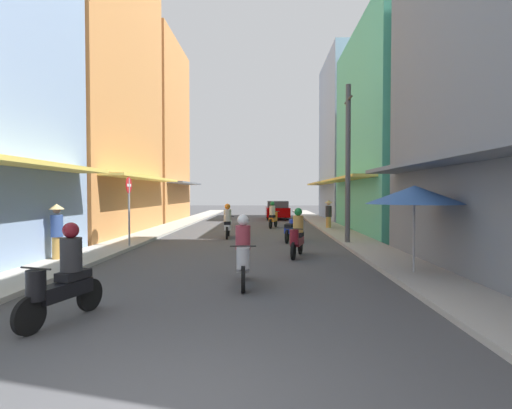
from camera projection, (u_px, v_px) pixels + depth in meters
The scene contains 19 objects.
ground_plane at pixel (248, 233), 20.06m from camera, with size 91.27×91.27×0.00m, color #424244.
sidewalk_left at pixel (156, 232), 20.19m from camera, with size 1.60×49.49×0.12m, color #ADA89E.
sidewalk_right at pixel (340, 232), 19.93m from camera, with size 1.60×49.49×0.12m, color #9E9991.
building_left_mid at pixel (75, 88), 19.36m from camera, with size 7.05×9.91×14.53m.
building_left_far at pixel (139, 132), 28.93m from camera, with size 7.05×8.03×13.12m.
building_right_mid at pixel (412, 132), 20.34m from camera, with size 7.05×10.19×10.53m.
building_right_far at pixel (365, 139), 30.00m from camera, with size 7.05×8.03×12.38m.
motorbike_silver at pixel (243, 254), 8.72m from camera, with size 0.55×1.81×1.58m.
motorbike_maroon at pixel (297, 235), 12.65m from camera, with size 0.67×1.77×1.58m.
motorbike_white at pixel (228, 223), 18.04m from camera, with size 0.55×1.81×1.58m.
motorbike_orange at pixel (273, 216), 23.24m from camera, with size 0.67×1.77×1.58m.
motorbike_black at pixel (63, 278), 6.27m from camera, with size 0.69×1.76×1.58m.
motorbike_blue at pixel (290, 230), 16.65m from camera, with size 0.67×1.77×0.96m.
parked_car at pixel (277, 210), 30.88m from camera, with size 1.85×4.14×1.45m.
pedestrian_midway at pixel (329, 213), 21.95m from camera, with size 0.44×0.44×1.67m.
pedestrian_foreground at pixel (57, 230), 11.50m from camera, with size 0.44×0.44×1.75m.
vendor_umbrella at pixel (414, 195), 9.57m from camera, with size 2.33×2.33×2.24m.
utility_pole at pixel (348, 163), 15.40m from camera, with size 0.20×1.20×6.31m.
street_sign_no_entry at pixel (129, 202), 14.33m from camera, with size 0.07×0.60×2.65m.
Camera 1 is at (0.98, -3.25, 2.06)m, focal length 27.48 mm.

